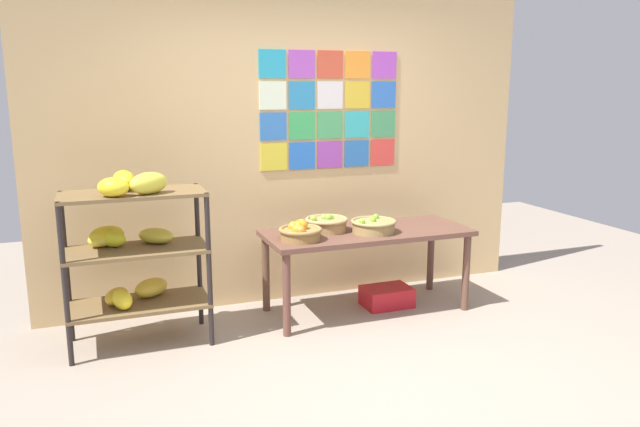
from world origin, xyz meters
TOP-DOWN VIEW (x-y plane):
  - ground at (0.00, 0.00)m, footprint 9.52×9.52m
  - back_wall_with_art at (0.01, 1.79)m, footprint 4.27×0.07m
  - banana_shelf_unit at (-1.39, 1.23)m, footprint 0.98×0.56m
  - display_table at (0.44, 1.24)m, footprint 1.67×0.68m
  - fruit_basket_left at (0.46, 1.16)m, footprint 0.36×0.36m
  - fruit_basket_right at (0.12, 1.34)m, footprint 0.35×0.35m
  - fruit_basket_back_left at (-0.17, 1.14)m, footprint 0.33×0.33m
  - produce_crate_under_table at (0.64, 1.27)m, footprint 0.40×0.29m

SIDE VIEW (x-z plane):
  - ground at x=0.00m, z-range 0.00..0.00m
  - produce_crate_under_table at x=0.64m, z-range 0.00..0.16m
  - display_table at x=0.44m, z-range 0.26..0.94m
  - fruit_basket_left at x=0.46m, z-range 0.67..0.80m
  - fruit_basket_right at x=0.12m, z-range 0.67..0.81m
  - banana_shelf_unit at x=-1.39m, z-range 0.11..1.37m
  - fruit_basket_back_left at x=-0.17m, z-range 0.67..0.82m
  - back_wall_with_art at x=0.01m, z-range 0.00..2.82m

